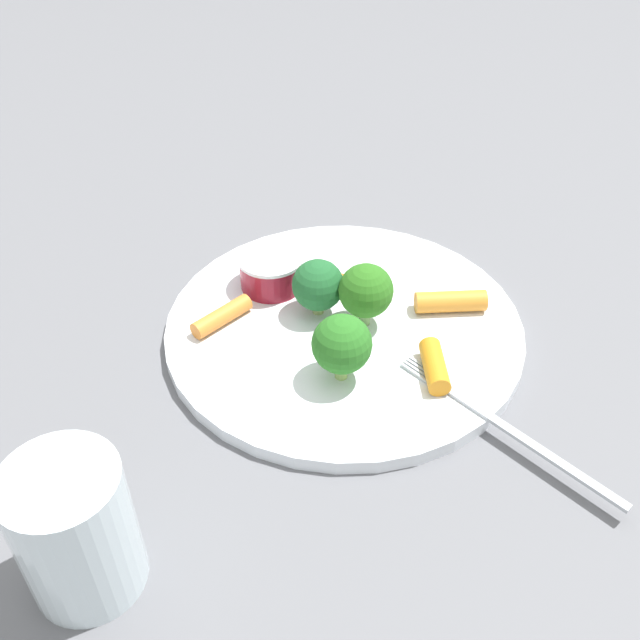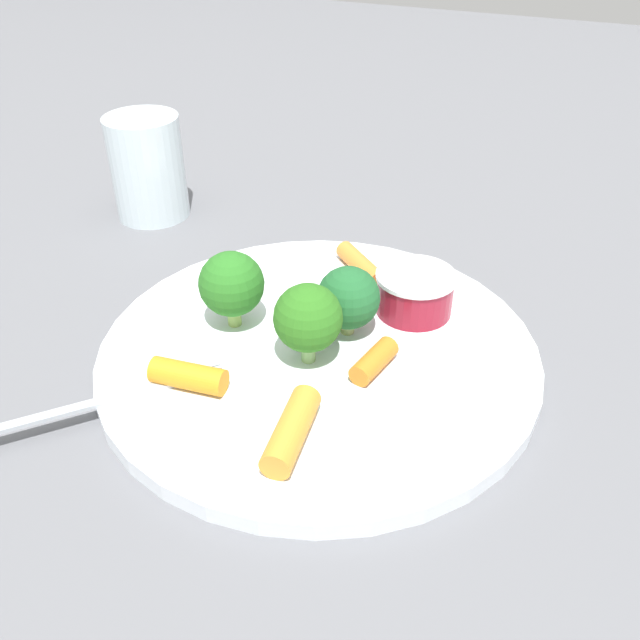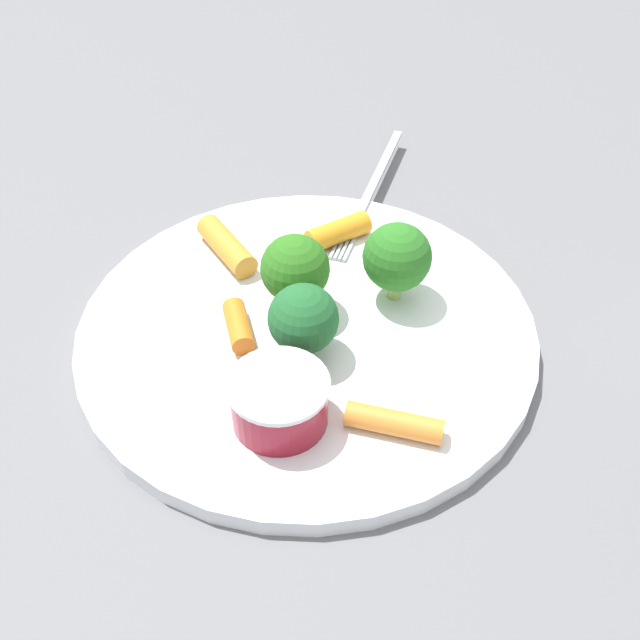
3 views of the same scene
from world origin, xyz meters
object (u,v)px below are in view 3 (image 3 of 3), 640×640
broccoli_floret_2 (401,262)px  carrot_stick_0 (227,246)px  plate (307,331)px  carrot_stick_3 (338,232)px  carrot_stick_1 (238,326)px  sauce_cup (279,401)px  broccoli_floret_0 (295,269)px  carrot_stick_2 (394,423)px  broccoli_floret_1 (303,319)px  fork (370,192)px

broccoli_floret_2 → carrot_stick_0: size_ratio=0.94×
plate → broccoli_floret_2: broccoli_floret_2 is taller
carrot_stick_0 → carrot_stick_3: (-0.02, -0.08, -0.00)m
carrot_stick_1 → sauce_cup: bearing=177.1°
carrot_stick_1 → plate: bearing=-103.0°
broccoli_floret_0 → carrot_stick_2: 0.12m
sauce_cup → carrot_stick_3: size_ratio=1.20×
plate → broccoli_floret_2: size_ratio=5.30×
carrot_stick_0 → broccoli_floret_1: bearing=-175.2°
carrot_stick_2 → sauce_cup: bearing=57.1°
sauce_cup → carrot_stick_3: 0.17m
plate → broccoli_floret_0: 0.04m
carrot_stick_1 → fork: size_ratio=0.27×
carrot_stick_1 → broccoli_floret_0: bearing=-80.9°
broccoli_floret_1 → fork: (0.14, -0.12, -0.03)m
sauce_cup → broccoli_floret_1: size_ratio=1.15×
carrot_stick_0 → carrot_stick_2: 0.19m
broccoli_floret_0 → carrot_stick_0: size_ratio=0.94×
broccoli_floret_1 → plate: bearing=-28.6°
broccoli_floret_0 → carrot_stick_0: bearing=16.7°
broccoli_floret_1 → carrot_stick_2: 0.08m
carrot_stick_2 → carrot_stick_3: 0.18m
broccoli_floret_2 → carrot_stick_0: 0.13m
broccoli_floret_0 → broccoli_floret_2: same height
sauce_cup → carrot_stick_3: (0.14, -0.10, -0.01)m
plate → broccoli_floret_1: 0.04m
sauce_cup → fork: (0.18, -0.15, -0.01)m
carrot_stick_2 → plate: bearing=4.2°
plate → carrot_stick_2: 0.10m
broccoli_floret_0 → carrot_stick_2: size_ratio=1.02×
carrot_stick_3 → fork: carrot_stick_3 is taller
carrot_stick_3 → plate: bearing=140.8°
carrot_stick_1 → fork: (0.11, -0.15, -0.01)m
plate → carrot_stick_3: (0.07, -0.06, 0.01)m
plate → broccoli_floret_2: 0.08m
plate → broccoli_floret_1: bearing=151.4°
sauce_cup → broccoli_floret_1: 0.06m
broccoli_floret_1 → carrot_stick_3: size_ratio=1.04×
broccoli_floret_2 → fork: (0.12, -0.04, -0.03)m
carrot_stick_0 → broccoli_floret_2: bearing=-137.3°
broccoli_floret_1 → carrot_stick_3: 0.12m
broccoli_floret_1 → fork: size_ratio=0.35×
plate → broccoli_floret_2: bearing=-94.1°
plate → broccoli_floret_2: (-0.00, -0.06, 0.04)m
broccoli_floret_0 → carrot_stick_2: (-0.12, -0.01, -0.03)m
carrot_stick_2 → carrot_stick_3: size_ratio=1.15×
carrot_stick_3 → fork: bearing=-48.1°
broccoli_floret_2 → fork: 0.13m
broccoli_floret_0 → broccoli_floret_2: 0.07m
carrot_stick_0 → carrot_stick_2: bearing=-171.3°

